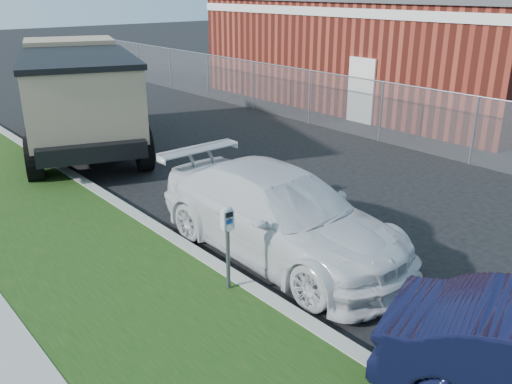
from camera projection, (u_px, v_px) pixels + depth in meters
ground at (348, 240)px, 10.09m from camera, size 120.00×120.00×0.00m
streetside at (2, 294)px, 8.16m from camera, size 6.12×50.00×0.15m
chainlink_fence at (310, 87)px, 18.26m from camera, size 0.06×30.06×30.00m
brick_building at (397, 46)px, 22.27m from camera, size 9.20×14.20×4.17m
parking_meter at (228, 230)px, 7.89m from camera, size 0.19×0.14×1.33m
white_wagon at (280, 214)px, 9.32m from camera, size 2.17×5.16×1.49m
dump_truck at (78, 91)px, 15.53m from camera, size 4.96×7.82×2.88m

